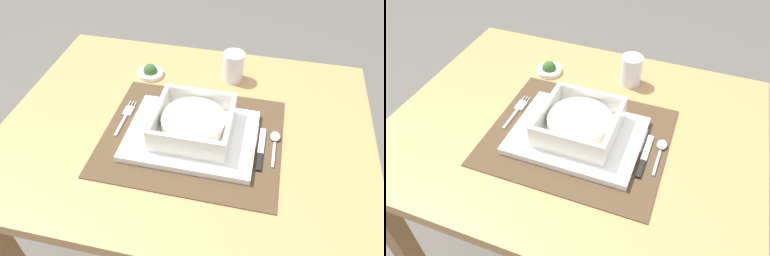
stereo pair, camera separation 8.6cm
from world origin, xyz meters
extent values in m
cube|color=#B2844C|center=(0.00, 0.00, 0.69)|extent=(0.90, 0.71, 0.03)
cube|color=olive|center=(-0.40, -0.30, 0.34)|extent=(0.05, 0.05, 0.68)
cube|color=olive|center=(-0.40, 0.30, 0.34)|extent=(0.05, 0.05, 0.68)
cube|color=olive|center=(0.40, 0.30, 0.34)|extent=(0.05, 0.05, 0.68)
cube|color=#4C3823|center=(0.02, -0.04, 0.71)|extent=(0.42, 0.35, 0.00)
cube|color=white|center=(0.02, -0.04, 0.72)|extent=(0.30, 0.22, 0.02)
cube|color=white|center=(0.02, -0.03, 0.73)|extent=(0.18, 0.18, 0.01)
cube|color=white|center=(-0.06, -0.03, 0.76)|extent=(0.01, 0.18, 0.05)
cube|color=white|center=(0.11, -0.03, 0.76)|extent=(0.01, 0.18, 0.05)
cube|color=white|center=(0.02, -0.12, 0.76)|extent=(0.16, 0.01, 0.05)
cube|color=white|center=(0.02, 0.05, 0.76)|extent=(0.16, 0.01, 0.05)
cylinder|color=silver|center=(0.02, -0.03, 0.75)|extent=(0.15, 0.15, 0.03)
cube|color=silver|center=(-0.15, -0.04, 0.71)|extent=(0.01, 0.08, 0.00)
cube|color=silver|center=(-0.15, 0.01, 0.71)|extent=(0.02, 0.04, 0.00)
cylinder|color=silver|center=(-0.16, 0.04, 0.71)|extent=(0.00, 0.02, 0.00)
cylinder|color=silver|center=(-0.15, 0.04, 0.71)|extent=(0.00, 0.02, 0.00)
cylinder|color=silver|center=(-0.15, 0.04, 0.71)|extent=(0.00, 0.02, 0.00)
cube|color=silver|center=(0.22, -0.06, 0.71)|extent=(0.01, 0.08, 0.00)
ellipsoid|color=silver|center=(0.22, 0.00, 0.72)|extent=(0.02, 0.03, 0.01)
cube|color=black|center=(0.19, -0.09, 0.71)|extent=(0.01, 0.05, 0.01)
cube|color=silver|center=(0.19, -0.02, 0.71)|extent=(0.01, 0.08, 0.00)
cube|color=#59331E|center=(0.17, -0.07, 0.71)|extent=(0.01, 0.06, 0.01)
cube|color=silver|center=(0.17, 0.00, 0.71)|extent=(0.01, 0.08, 0.00)
cylinder|color=white|center=(0.08, 0.22, 0.75)|extent=(0.06, 0.06, 0.08)
cylinder|color=#C64C1E|center=(0.08, 0.22, 0.73)|extent=(0.05, 0.05, 0.04)
cylinder|color=white|center=(-0.15, 0.18, 0.71)|extent=(0.07, 0.07, 0.01)
sphere|color=#335926|center=(-0.15, 0.18, 0.72)|extent=(0.04, 0.04, 0.04)
camera|label=1|loc=(0.16, -0.64, 1.33)|focal=34.39mm
camera|label=2|loc=(0.24, -0.62, 1.33)|focal=34.39mm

